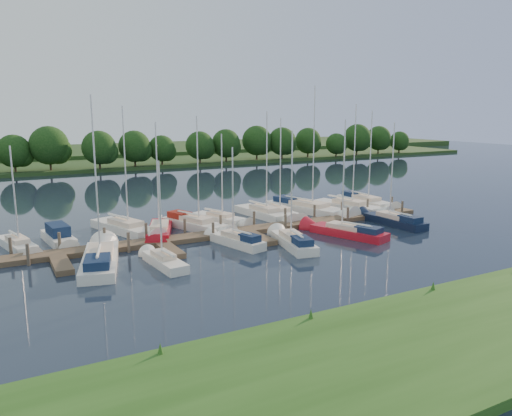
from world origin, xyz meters
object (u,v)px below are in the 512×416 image
motorboat (59,239)px  sailboat_n_0 (18,246)px  sailboat_s_2 (236,242)px  sailboat_n_5 (221,219)px  dock (248,232)px

motorboat → sailboat_n_0: bearing=1.1°
sailboat_n_0 → sailboat_s_2: sailboat_n_0 is taller
sailboat_n_0 → sailboat_n_5: size_ratio=0.95×
sailboat_n_5 → sailboat_s_2: (-2.50, -8.58, 0.06)m
motorboat → sailboat_s_2: sailboat_s_2 is taller
dock → sailboat_s_2: bearing=-131.7°
sailboat_n_0 → sailboat_s_2: bearing=141.8°
sailboat_n_5 → sailboat_s_2: sailboat_n_5 is taller
motorboat → dock: bearing=156.0°
sailboat_n_0 → sailboat_s_2: size_ratio=1.02×
motorboat → sailboat_s_2: size_ratio=0.74×
sailboat_n_0 → motorboat: bearing=173.8°
sailboat_n_5 → sailboat_s_2: 8.94m
sailboat_n_0 → sailboat_n_5: (18.38, 1.32, -0.00)m
dock → sailboat_n_5: sailboat_n_5 is taller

